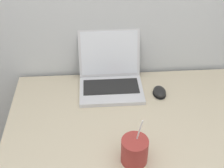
{
  "coord_description": "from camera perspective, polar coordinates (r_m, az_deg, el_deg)",
  "views": [
    {
      "loc": [
        -0.16,
        -0.67,
        1.73
      ],
      "look_at": [
        -0.08,
        0.49,
        0.85
      ],
      "focal_mm": 50.0,
      "sensor_mm": 36.0,
      "label": 1
    }
  ],
  "objects": [
    {
      "name": "computer_mouse",
      "position": [
        1.56,
        8.69,
        -1.45
      ],
      "size": [
        0.07,
        0.09,
        0.03
      ],
      "color": "black",
      "rests_on": "desk"
    },
    {
      "name": "drink_cup",
      "position": [
        1.22,
        4.14,
        -11.99
      ],
      "size": [
        0.1,
        0.1,
        0.22
      ],
      "color": "#9E332D",
      "rests_on": "desk"
    },
    {
      "name": "laptop",
      "position": [
        1.57,
        -0.28,
        1.62
      ],
      "size": [
        0.31,
        0.3,
        0.26
      ],
      "color": "silver",
      "rests_on": "desk"
    }
  ]
}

